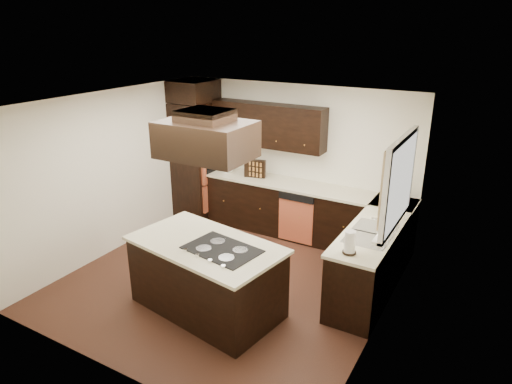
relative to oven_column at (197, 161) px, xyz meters
The scene contains 30 objects.
floor 2.68m from the oven_column, 43.85° to the right, with size 4.20×4.20×0.02m, color brown.
ceiling 2.86m from the oven_column, 43.85° to the right, with size 4.20×4.20×0.02m, color silver.
wall_back 1.83m from the oven_column, 12.85° to the left, with size 4.20×0.02×2.50m, color white.
wall_front 4.21m from the oven_column, 65.05° to the right, with size 4.20×0.02×2.50m, color white.
wall_left 1.75m from the oven_column, 101.12° to the right, with size 0.02×4.20×2.50m, color white.
wall_right 4.25m from the oven_column, 23.70° to the right, with size 0.02×4.20×2.50m, color white.
oven_column is the anchor object (origin of this frame).
wall_oven_face 0.36m from the oven_column, ahead, with size 0.05×0.62×0.78m, color #D3603C.
base_cabinets_back 1.92m from the oven_column, ahead, with size 2.93×0.60×0.88m, color black.
base_cabinets_right 3.72m from the oven_column, 12.69° to the right, with size 0.60×2.40×0.88m, color black.
countertop_back 1.82m from the oven_column, ahead, with size 2.93×0.63×0.04m, color beige.
countertop_right 3.65m from the oven_column, 12.74° to the right, with size 0.63×2.40×0.04m, color beige.
upper_cabinets 1.56m from the oven_column, ahead, with size 2.00×0.34×0.72m, color black.
dishwasher_front 2.21m from the oven_column, ahead, with size 0.60×0.05×0.72m, color #D3603C.
window_frame 4.06m from the oven_column, 16.72° to the right, with size 0.06×1.32×1.12m, color white.
window_pane 4.08m from the oven_column, 16.61° to the right, with size 0.00×1.20×1.00m, color white.
curtain_left 4.15m from the oven_column, 22.59° to the right, with size 0.02×0.34×0.90m, color beige.
curtain_right 3.91m from the oven_column, 10.99° to the right, with size 0.02×0.34×0.90m, color beige.
sink_rim 3.76m from the oven_column, 17.90° to the right, with size 0.52×0.84×0.01m, color silver.
island 3.14m from the oven_column, 51.49° to the right, with size 1.81×0.99×0.88m, color black.
island_top 3.08m from the oven_column, 51.49° to the right, with size 1.87×1.05×0.04m, color beige.
cooktop 3.29m from the oven_column, 48.27° to the right, with size 0.86×0.57×0.01m, color black.
range_hood 3.13m from the oven_column, 50.26° to the right, with size 1.05×0.72×0.42m, color black.
hood_duct 3.24m from the oven_column, 50.26° to the right, with size 0.55×0.50×0.13m, color black.
blender_base 0.58m from the oven_column, ahead, with size 0.15×0.15×0.10m, color silver.
blender_pitcher 0.58m from the oven_column, ahead, with size 0.13×0.13×0.26m, color silver.
spice_rack 1.19m from the oven_column, ahead, with size 0.37×0.09×0.31m, color black.
mixing_bowl 0.64m from the oven_column, ahead, with size 0.23×0.23×0.06m, color white.
soap_bottle 3.59m from the oven_column, ahead, with size 0.09×0.09×0.21m, color white.
paper_towel 3.94m from the oven_column, 27.15° to the right, with size 0.13×0.13×0.28m, color white.
Camera 1 is at (3.12, -4.68, 3.41)m, focal length 32.00 mm.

